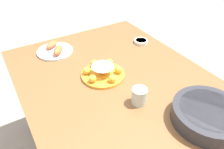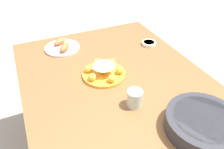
% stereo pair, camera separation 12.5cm
% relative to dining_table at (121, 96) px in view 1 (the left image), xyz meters
% --- Properties ---
extents(dining_table, '(1.48, 1.06, 0.77)m').
position_rel_dining_table_xyz_m(dining_table, '(0.00, 0.00, 0.00)').
color(dining_table, brown).
rests_on(dining_table, ground_plane).
extents(cake_plate, '(0.26, 0.26, 0.08)m').
position_rel_dining_table_xyz_m(cake_plate, '(-0.13, -0.05, 0.11)').
color(cake_plate, gold).
rests_on(cake_plate, dining_table).
extents(serving_bowl, '(0.33, 0.33, 0.08)m').
position_rel_dining_table_xyz_m(serving_bowl, '(0.43, 0.19, 0.13)').
color(serving_bowl, '#2D2D33').
rests_on(serving_bowl, dining_table).
extents(sauce_bowl, '(0.10, 0.10, 0.02)m').
position_rel_dining_table_xyz_m(sauce_bowl, '(-0.34, 0.39, 0.10)').
color(sauce_bowl, silver).
rests_on(sauce_bowl, dining_table).
extents(seafood_platter, '(0.24, 0.24, 0.06)m').
position_rel_dining_table_xyz_m(seafood_platter, '(-0.54, -0.20, 0.10)').
color(seafood_platter, silver).
rests_on(seafood_platter, dining_table).
extents(cup_far, '(0.08, 0.08, 0.09)m').
position_rel_dining_table_xyz_m(cup_far, '(0.17, -0.01, 0.13)').
color(cup_far, beige).
rests_on(cup_far, dining_table).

